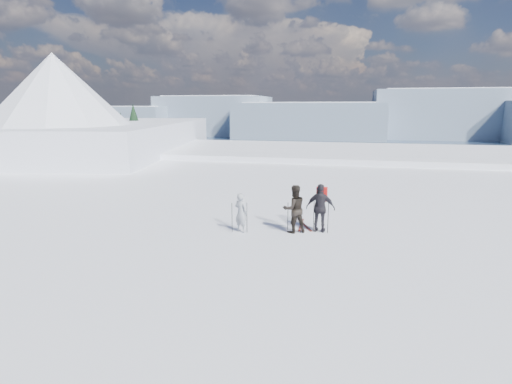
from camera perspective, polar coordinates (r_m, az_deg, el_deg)
lake_basin at (r=42.50m, az=10.29°, el=-3.37°), size 820.00×820.00×71.62m
far_mountain_range at (r=466.74m, az=16.48°, el=10.22°), size 770.00×110.00×53.00m
near_ridge at (r=49.83m, az=-21.82°, el=1.79°), size 31.37×35.68×25.62m
skier_grey at (r=15.26m, az=-2.16°, el=-2.95°), size 0.66×0.57×1.53m
skier_dark at (r=15.22m, az=5.47°, el=-2.41°), size 1.12×1.04×1.85m
skier_pack at (r=15.41m, az=9.20°, el=-2.29°), size 1.13×0.54×1.87m
backpack at (r=15.40m, az=9.48°, el=2.27°), size 0.42×0.26×0.53m
ski_poles at (r=15.24m, az=4.31°, el=-3.60°), size 3.61×0.77×1.32m
skis_loose at (r=16.40m, az=6.72°, el=-4.68°), size 0.75×1.70×0.03m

